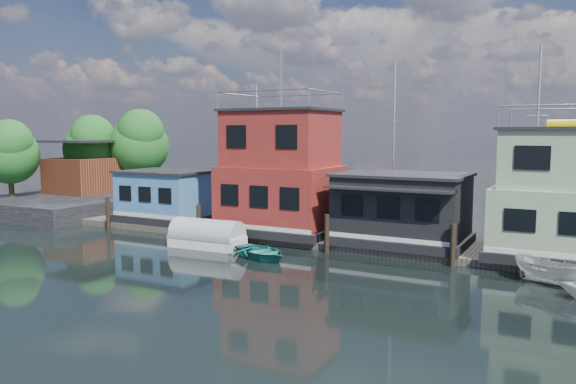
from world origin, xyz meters
The scene contains 11 objects.
ground centered at (0.00, 0.00, 0.00)m, with size 160.00×160.00×0.00m, color black.
dock centered at (0.00, 12.00, 0.20)m, with size 48.00×5.00×0.40m, color #595147.
houseboat_blue centered at (-18.00, 12.00, 2.21)m, with size 6.40×4.90×3.66m.
houseboat_red centered at (-8.50, 12.00, 4.10)m, with size 7.40×5.90×11.86m.
houseboat_dark centered at (-0.50, 11.98, 2.42)m, with size 7.40×6.10×4.06m.
pilings centered at (-0.33, 9.20, 1.10)m, with size 42.28×0.28×2.20m.
background_masts centered at (4.76, 18.00, 5.55)m, with size 36.40×0.16×12.00m.
shore centered at (-30.67, 15.86, 3.60)m, with size 12.40×15.72×8.24m.
tarp_runabout centered at (-10.80, 7.10, 0.68)m, with size 4.60×2.02×1.83m.
dinghy_teal centered at (-6.51, 6.13, 0.38)m, with size 2.64×3.70×0.77m, color #217C70.
motorboat centered at (7.55, 7.69, 0.65)m, with size 1.27×3.37×1.30m, color silver.
Camera 1 is at (8.89, -19.39, 6.81)m, focal length 35.00 mm.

